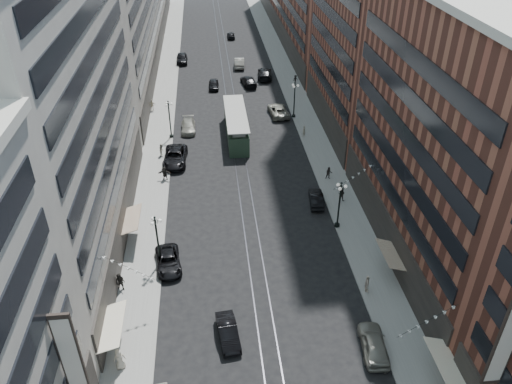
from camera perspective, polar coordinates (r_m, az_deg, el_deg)
name	(u,v)px	position (r m, az deg, el deg)	size (l,w,h in m)	color
ground	(234,120)	(76.70, -2.55, 8.20)	(220.00, 220.00, 0.00)	black
sidewalk_west	(164,97)	(86.06, -10.45, 10.59)	(4.00, 180.00, 0.15)	gray
sidewalk_east	(294,92)	(87.01, 4.40, 11.30)	(4.00, 180.00, 0.15)	gray
rail_west	(226,95)	(85.83, -3.47, 10.97)	(0.12, 180.00, 0.02)	#2D2D33
rail_east	(234,95)	(85.89, -2.52, 11.02)	(0.12, 180.00, 0.02)	#2D2D33
building_west_mid	(59,113)	(48.10, -21.61, 8.42)	(8.00, 36.00, 28.00)	#A7A194
building_east_mid	(446,141)	(47.40, 20.88, 5.51)	(8.00, 30.00, 24.00)	brown
lamppost_sw_far	(157,239)	(47.80, -11.20, -5.25)	(1.03, 1.14, 5.52)	black
lamppost_sw_mid	(170,118)	(70.98, -9.85, 8.34)	(1.03, 1.14, 5.52)	black
lamppost_se_far	(339,203)	(52.34, 9.51, -1.28)	(1.03, 1.14, 5.52)	black
lamppost_se_mid	(294,99)	(76.46, 4.41, 10.58)	(1.03, 1.14, 5.52)	black
streetcar	(236,126)	(71.11, -2.29, 7.59)	(2.89, 13.08, 3.62)	#253B29
car_2	(168,261)	(48.85, -10.00, -7.79)	(2.27, 4.93, 1.37)	black
car_4	(374,344)	(42.08, 13.31, -16.50)	(1.91, 4.75, 1.62)	gray
car_5	(228,332)	(41.98, -3.22, -15.71)	(1.49, 4.29, 1.41)	black
pedestrian_1	(120,359)	(41.05, -15.33, -17.93)	(0.94, 0.51, 1.92)	#B1A792
pedestrian_2	(120,282)	(47.04, -15.25, -9.91)	(0.89, 0.49, 1.83)	black
pedestrian_4	(367,284)	(46.42, 12.58, -10.20)	(1.03, 0.47, 1.76)	beige
car_7	(175,157)	(65.48, -9.23, 3.99)	(2.88, 6.25, 1.74)	black
car_8	(188,126)	(73.72, -7.74, 7.46)	(2.02, 4.97, 1.44)	gray
car_9	(182,58)	(102.20, -8.48, 14.88)	(2.09, 5.19, 1.77)	black
car_10	(316,199)	(57.08, 6.90, -0.75)	(1.45, 4.17, 1.37)	black
car_11	(278,110)	(78.11, 2.56, 9.31)	(2.62, 5.68, 1.58)	gray
car_12	(265,73)	(93.19, 1.00, 13.43)	(2.48, 6.11, 1.77)	black
car_13	(214,85)	(88.65, -4.86, 12.14)	(1.69, 4.21, 1.43)	black
car_14	(239,63)	(98.85, -1.92, 14.57)	(1.85, 5.31, 1.75)	gray
pedestrian_5	(165,173)	(61.81, -10.39, 2.13)	(1.58, 0.46, 1.71)	black
pedestrian_6	(152,105)	(80.85, -11.79, 9.70)	(1.07, 0.49, 1.82)	beige
pedestrian_7	(342,194)	(57.80, 9.76, -0.25)	(0.77, 0.42, 1.58)	black
pedestrian_8	(304,131)	(71.38, 5.48, 6.94)	(0.59, 0.39, 1.62)	#A09884
pedestrian_9	(295,79)	(90.49, 4.53, 12.73)	(0.98, 0.40, 1.51)	black
car_extra_0	(231,35)	(117.40, -2.88, 17.47)	(1.65, 4.10, 1.40)	black
car_extra_1	(249,81)	(89.79, -0.86, 12.57)	(2.16, 5.31, 1.54)	black
pedestrian_extra_0	(329,173)	(61.58, 8.33, 2.16)	(0.78, 0.43, 1.60)	black
pedestrian_extra_1	(162,150)	(67.26, -10.72, 4.78)	(0.82, 0.45, 1.68)	#A8A08B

